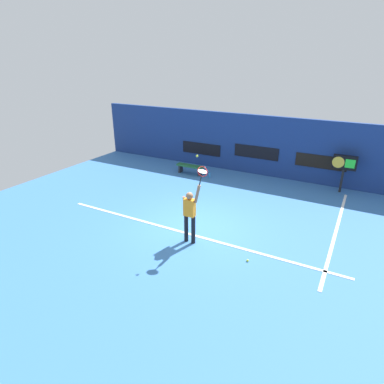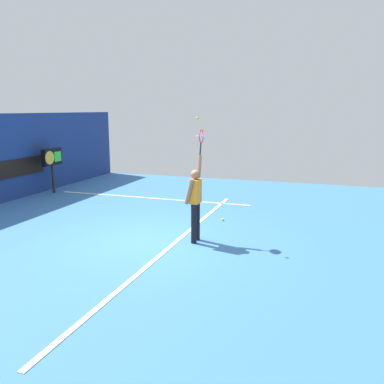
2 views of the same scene
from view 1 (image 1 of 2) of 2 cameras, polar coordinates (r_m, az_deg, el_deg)
ground_plane at (r=11.20m, az=0.68°, el=-6.12°), size 18.00×18.00×0.00m
back_wall at (r=16.21m, az=11.42°, el=8.09°), size 18.00×0.20×2.90m
sponsor_banner_center at (r=16.19m, az=11.20°, el=6.88°), size 2.20×0.03×0.60m
sponsor_banner_portside at (r=17.33m, az=1.62°, el=7.62°), size 2.20×0.03×0.60m
sponsor_banner_starboard at (r=15.62m, az=21.71°, el=4.94°), size 2.20×0.03×0.60m
court_baseline at (r=10.76m, az=-0.73°, el=-7.34°), size 10.00×0.10×0.01m
court_sideline at (r=11.96m, az=24.02°, el=-6.23°), size 0.10×7.00×0.01m
tennis_player at (r=9.85m, az=-0.40°, el=-3.71°), size 0.61×0.31×1.99m
tennis_racket at (r=9.14m, az=1.82°, el=3.44°), size 0.37×0.27×0.63m
tennis_ball at (r=9.12m, az=0.90°, el=6.36°), size 0.07×0.07×0.07m
scoreboard_clock at (r=15.01m, az=25.24°, el=4.46°), size 0.96×0.20×1.63m
court_bench at (r=16.15m, az=-0.34°, el=4.38°), size 1.40×0.36×0.45m
water_bottle at (r=15.75m, az=3.12°, el=3.03°), size 0.07×0.07×0.24m
spare_ball at (r=9.55m, az=9.77°, el=-11.79°), size 0.07×0.07×0.07m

